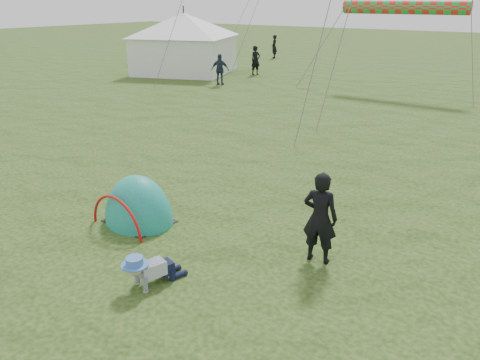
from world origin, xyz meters
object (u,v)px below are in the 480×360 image
Objects in this scene: standing_adult at (320,218)px; event_marquee at (185,41)px; crawling_toddler at (148,269)px; popup_tent at (140,221)px.

event_marquee is (-16.79, 15.63, 1.08)m from standing_adult.
crawling_toddler is 2.38m from popup_tent.
event_marquee is at bearing -52.32° from standing_adult.
popup_tent is 21.05m from event_marquee.
event_marquee is at bearing 146.90° from crawling_toddler.
popup_tent is 1.21× the size of standing_adult.
standing_adult is at bearing -63.65° from event_marquee.
event_marquee is (-13.13, 16.35, 1.89)m from popup_tent.
standing_adult is 22.96m from event_marquee.
event_marquee reaches higher than popup_tent.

